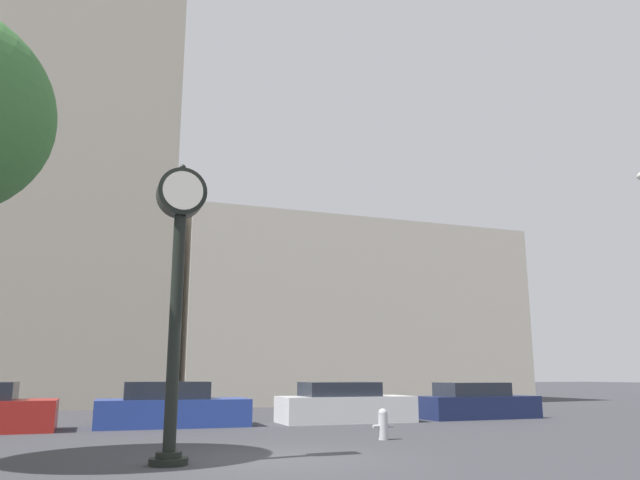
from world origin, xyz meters
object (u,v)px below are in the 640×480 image
object	(u,v)px
car_blue	(171,407)
car_white	(344,405)
car_navy	(476,403)
street_clock	(178,267)
fire_hydrant_near	(383,424)

from	to	relation	value
car_blue	car_white	size ratio (longest dim) A/B	1.03
car_blue	car_white	xyz separation A→B (m)	(5.54, -0.22, -0.01)
car_blue	car_white	bearing A→B (deg)	0.05
car_white	car_navy	world-z (taller)	car_white
street_clock	car_white	distance (m)	10.76
car_navy	fire_hydrant_near	size ratio (longest dim) A/B	5.94
street_clock	car_white	size ratio (longest dim) A/B	1.23
car_blue	car_navy	distance (m)	10.68
fire_hydrant_near	car_blue	bearing A→B (deg)	127.25
fire_hydrant_near	car_white	bearing A→B (deg)	77.21
car_white	fire_hydrant_near	bearing A→B (deg)	-101.52
street_clock	car_navy	distance (m)	14.56
street_clock	car_white	world-z (taller)	street_clock
car_blue	fire_hydrant_near	xyz separation A→B (m)	(4.30, -5.66, -0.19)
car_blue	car_navy	size ratio (longest dim) A/B	1.05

